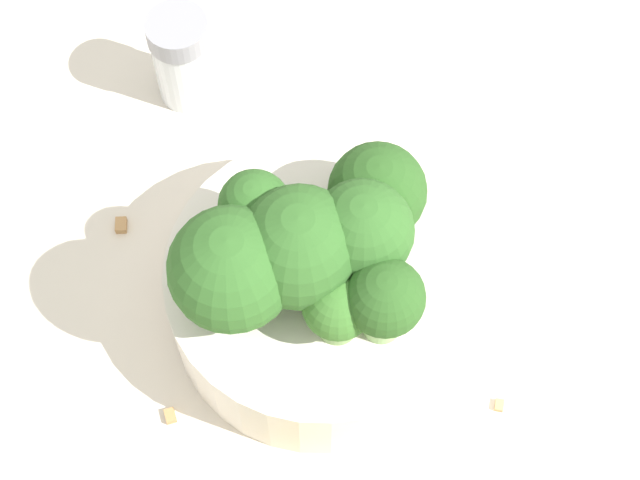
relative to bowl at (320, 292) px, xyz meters
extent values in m
plane|color=beige|center=(0.00, 0.00, -0.03)|extent=(3.00, 3.00, 0.00)
cylinder|color=silver|center=(0.00, 0.00, 0.00)|extent=(0.15, 0.15, 0.05)
cylinder|color=#7A9E5B|center=(-0.01, 0.01, 0.04)|extent=(0.02, 0.02, 0.03)
sphere|color=#2D5B23|center=(-0.01, 0.01, 0.06)|extent=(0.06, 0.06, 0.06)
cylinder|color=#7A9E5B|center=(-0.02, -0.02, 0.04)|extent=(0.03, 0.03, 0.02)
sphere|color=#386B28|center=(-0.02, -0.02, 0.05)|extent=(0.03, 0.03, 0.03)
cylinder|color=#8EB770|center=(-0.01, -0.04, 0.04)|extent=(0.02, 0.02, 0.03)
sphere|color=#28511E|center=(-0.01, -0.04, 0.06)|extent=(0.04, 0.04, 0.04)
cylinder|color=#8EB770|center=(0.00, 0.04, 0.04)|extent=(0.02, 0.02, 0.03)
sphere|color=#2D5B23|center=(0.00, 0.04, 0.06)|extent=(0.03, 0.03, 0.03)
cylinder|color=#84AD66|center=(0.04, -0.01, 0.04)|extent=(0.02, 0.02, 0.02)
sphere|color=#28511E|center=(0.04, -0.01, 0.05)|extent=(0.05, 0.05, 0.05)
cylinder|color=#7A9E5B|center=(0.01, -0.02, 0.04)|extent=(0.02, 0.02, 0.03)
sphere|color=#2D5B23|center=(0.01, -0.02, 0.06)|extent=(0.05, 0.05, 0.05)
cylinder|color=#8EB770|center=(-0.03, 0.03, 0.04)|extent=(0.02, 0.02, 0.03)
sphere|color=#2D5B23|center=(-0.03, 0.03, 0.06)|extent=(0.06, 0.06, 0.06)
cylinder|color=silver|center=(0.08, 0.14, 0.00)|extent=(0.03, 0.03, 0.05)
cylinder|color=gray|center=(0.08, 0.14, 0.03)|extent=(0.03, 0.03, 0.01)
cube|color=#AD7F4C|center=(-0.09, 0.04, -0.02)|extent=(0.01, 0.01, 0.01)
cube|color=olive|center=(0.07, -0.05, -0.02)|extent=(0.01, 0.01, 0.01)
cube|color=tan|center=(0.00, -0.11, -0.02)|extent=(0.01, 0.01, 0.01)
cube|color=#AD7F4C|center=(-0.01, 0.12, -0.02)|extent=(0.01, 0.01, 0.01)
camera|label=1|loc=(-0.19, -0.11, 0.50)|focal=60.00mm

